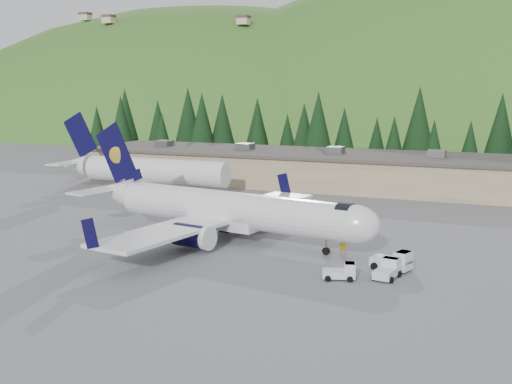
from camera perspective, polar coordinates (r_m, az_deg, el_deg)
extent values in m
plane|color=slate|center=(64.26, -2.03, -4.33)|extent=(600.00, 600.00, 0.00)
cylinder|color=white|center=(63.59, -2.05, -1.56)|extent=(26.32, 7.97, 3.51)
ellipsoid|color=white|center=(57.40, 8.80, -2.86)|extent=(5.09, 4.24, 3.51)
cylinder|color=black|center=(57.68, 7.96, -2.36)|extent=(1.79, 3.07, 2.89)
cone|color=white|center=(73.49, -12.32, 0.02)|extent=(6.12, 4.42, 3.51)
cube|color=white|center=(64.40, -2.73, -2.76)|extent=(7.86, 4.23, 0.93)
cube|color=white|center=(64.82, -3.41, -2.20)|extent=(10.53, 32.11, 0.33)
cube|color=black|center=(78.50, 2.50, 0.75)|extent=(1.88, 0.46, 2.68)
cube|color=black|center=(53.79, -14.55, -3.58)|extent=(1.88, 0.46, 2.68)
cylinder|color=black|center=(68.86, -0.15, -2.16)|extent=(4.23, 2.79, 2.14)
cylinder|color=white|center=(67.94, 1.11, -2.32)|extent=(0.94, 2.34, 2.28)
cube|color=white|center=(68.75, -0.15, -1.74)|extent=(2.06, 0.58, 0.84)
cylinder|color=black|center=(60.22, -5.68, -3.90)|extent=(4.23, 2.79, 2.14)
cylinder|color=white|center=(59.17, -4.32, -4.12)|extent=(0.94, 2.34, 2.28)
cube|color=white|center=(60.10, -5.69, -3.43)|extent=(2.06, 0.58, 0.84)
cube|color=black|center=(72.79, -12.34, 3.40)|extent=(5.73, 1.27, 6.84)
ellipsoid|color=yellow|center=(72.81, -12.12, 3.26)|extent=(1.85, 0.48, 1.85)
ellipsoid|color=yellow|center=(72.55, -12.33, 3.23)|extent=(1.85, 0.48, 1.85)
cube|color=black|center=(71.41, -10.88, 1.37)|extent=(2.57, 0.67, 1.85)
cube|color=white|center=(73.74, -12.59, 0.41)|extent=(4.40, 11.90, 0.21)
cylinder|color=slate|center=(59.06, 6.24, -4.78)|extent=(0.22, 0.22, 1.68)
cylinder|color=black|center=(59.18, 6.24, -5.24)|extent=(0.74, 0.38, 0.71)
cylinder|color=slate|center=(67.62, -2.80, -2.83)|extent=(0.26, 0.26, 1.86)
cylinder|color=black|center=(67.50, -2.54, -3.22)|extent=(1.07, 0.50, 1.03)
cylinder|color=black|center=(67.92, -3.05, -3.14)|extent=(1.07, 0.50, 1.03)
cylinder|color=slate|center=(63.67, -5.40, -3.64)|extent=(0.26, 0.26, 1.86)
cylinder|color=black|center=(63.54, -5.13, -4.05)|extent=(1.07, 0.50, 1.03)
cylinder|color=black|center=(63.99, -5.66, -3.96)|extent=(1.07, 0.50, 1.03)
cylinder|color=white|center=(92.98, -8.85, 1.85)|extent=(22.00, 3.60, 3.60)
cone|color=white|center=(100.86, -15.69, 2.31)|extent=(5.00, 3.60, 3.60)
cube|color=black|center=(99.81, -15.35, 4.91)|extent=(5.82, 0.28, 6.89)
cube|color=white|center=(100.80, -15.70, 2.65)|extent=(2.40, 11.00, 0.20)
cube|color=silver|center=(51.95, 7.36, -7.21)|extent=(2.86, 1.98, 0.61)
cube|color=silver|center=(51.84, 8.34, -6.67)|extent=(1.17, 1.41, 0.78)
cube|color=black|center=(51.75, 8.35, -6.30)|extent=(1.07, 1.30, 0.09)
cylinder|color=black|center=(52.71, 8.29, -7.25)|extent=(0.52, 0.32, 0.48)
cylinder|color=black|center=(51.39, 8.35, -7.69)|extent=(0.52, 0.32, 0.48)
cylinder|color=black|center=(52.66, 6.39, -7.23)|extent=(0.52, 0.32, 0.48)
cylinder|color=black|center=(51.33, 6.41, -7.67)|extent=(0.52, 0.32, 0.48)
cube|color=silver|center=(55.28, 11.92, -6.18)|extent=(3.64, 2.55, 0.77)
cube|color=silver|center=(54.63, 12.97, -5.69)|extent=(1.50, 1.79, 0.99)
cube|color=black|center=(54.52, 12.99, -5.24)|extent=(1.37, 1.66, 0.11)
cylinder|color=black|center=(55.64, 13.34, -6.44)|extent=(0.66, 0.41, 0.61)
cylinder|color=black|center=(54.12, 12.51, -6.86)|extent=(0.66, 0.41, 0.61)
cylinder|color=black|center=(56.59, 11.34, -6.10)|extent=(0.66, 0.41, 0.61)
cylinder|color=black|center=(55.10, 10.47, -6.50)|extent=(0.66, 0.41, 0.61)
cube|color=silver|center=(52.73, 11.52, -7.02)|extent=(1.85, 3.02, 0.66)
cube|color=silver|center=(53.44, 11.89, -6.19)|extent=(1.45, 1.14, 0.85)
cube|color=black|center=(53.34, 11.91, -5.80)|extent=(1.35, 1.03, 0.09)
cylinder|color=black|center=(53.90, 11.10, -6.93)|extent=(0.29, 0.55, 0.53)
cylinder|color=black|center=(53.42, 12.63, -7.13)|extent=(0.29, 0.55, 0.53)
cylinder|color=black|center=(52.21, 10.37, -7.45)|extent=(0.29, 0.55, 0.53)
cylinder|color=black|center=(51.71, 11.94, -7.66)|extent=(0.29, 0.55, 0.53)
cube|color=gray|center=(100.55, 4.28, 2.04)|extent=(70.00, 16.00, 4.80)
cube|color=#47423D|center=(100.26, 4.30, 3.49)|extent=(71.00, 17.00, 0.40)
cube|color=slate|center=(110.46, -8.16, 4.31)|extent=(2.50, 2.50, 1.00)
cube|color=slate|center=(103.70, -0.97, 4.07)|extent=(2.50, 2.50, 1.00)
cube|color=slate|center=(98.77, 7.07, 3.73)|extent=(2.50, 2.50, 1.00)
cube|color=slate|center=(95.96, 15.75, 3.28)|extent=(2.50, 2.50, 1.00)
imported|color=yellow|center=(59.80, 7.70, -4.54)|extent=(0.79, 0.64, 1.88)
cone|color=black|center=(146.16, -13.92, 5.60)|extent=(4.57, 4.57, 9.34)
cone|color=black|center=(148.01, -11.53, 6.56)|extent=(6.14, 6.14, 12.55)
cone|color=black|center=(138.25, -11.89, 6.04)|extent=(5.56, 5.56, 11.38)
cone|color=black|center=(144.04, -8.69, 6.03)|extent=(5.14, 5.14, 10.51)
cone|color=black|center=(134.33, -8.34, 5.20)|extent=(4.12, 4.12, 8.43)
cone|color=black|center=(137.34, -6.04, 6.58)|extent=(6.29, 6.29, 12.86)
cone|color=black|center=(130.32, -4.81, 6.19)|extent=(5.86, 5.86, 11.98)
cone|color=black|center=(131.27, -3.01, 6.16)|extent=(5.74, 5.74, 11.74)
cone|color=black|center=(133.53, 0.12, 6.03)|extent=(5.40, 5.40, 11.05)
cone|color=black|center=(126.94, 0.18, 5.47)|extent=(4.77, 4.77, 9.76)
cone|color=black|center=(129.58, 2.80, 5.13)|extent=(4.10, 4.10, 8.39)
cone|color=black|center=(121.67, 4.29, 5.48)|extent=(5.10, 5.10, 10.44)
cone|color=black|center=(118.18, 5.55, 5.94)|extent=(5.99, 5.99, 12.26)
cone|color=black|center=(119.76, 7.84, 5.14)|extent=(4.78, 4.78, 9.78)
cone|color=black|center=(125.70, 10.67, 4.74)|extent=(3.93, 3.93, 8.03)
cone|color=black|center=(119.91, 12.16, 4.62)|extent=(4.15, 4.15, 8.49)
cone|color=black|center=(120.77, 14.27, 6.01)|extent=(6.38, 6.38, 13.04)
cone|color=black|center=(112.28, 15.50, 4.12)|extent=(4.08, 4.08, 8.35)
cone|color=black|center=(121.07, 18.49, 4.20)|extent=(3.86, 3.86, 7.89)
cone|color=black|center=(122.62, 20.94, 5.43)|extent=(5.91, 5.91, 12.09)
ellipsoid|color=#2E551A|center=(270.21, -4.55, -10.12)|extent=(336.00, 240.00, 240.00)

